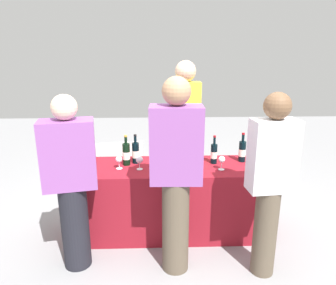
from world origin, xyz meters
name	(u,v)px	position (x,y,z in m)	size (l,w,h in m)	color
ground_plane	(168,230)	(0.00, 0.00, 0.00)	(12.00, 12.00, 0.00)	gray
tasting_table	(168,199)	(0.00, 0.00, 0.37)	(1.99, 0.64, 0.74)	maroon
wine_bottle_0	(92,153)	(-0.79, 0.12, 0.85)	(0.07, 0.07, 0.30)	black
wine_bottle_1	(126,154)	(-0.42, 0.05, 0.85)	(0.08, 0.08, 0.31)	black
wine_bottle_2	(136,153)	(-0.33, 0.11, 0.85)	(0.07, 0.07, 0.31)	black
wine_bottle_3	(188,152)	(0.22, 0.14, 0.84)	(0.08, 0.08, 0.30)	black
wine_bottle_4	(198,152)	(0.32, 0.14, 0.84)	(0.08, 0.08, 0.30)	black
wine_bottle_5	(214,153)	(0.48, 0.07, 0.84)	(0.07, 0.07, 0.30)	black
wine_bottle_6	(242,151)	(0.79, 0.12, 0.85)	(0.07, 0.07, 0.31)	black
wine_glass_0	(119,160)	(-0.49, -0.06, 0.83)	(0.07, 0.07, 0.13)	silver
wine_glass_1	(139,160)	(-0.28, -0.08, 0.83)	(0.07, 0.07, 0.14)	silver
wine_glass_2	(222,160)	(0.52, -0.12, 0.84)	(0.07, 0.07, 0.14)	silver
server_pouring	(185,128)	(0.22, 0.58, 0.99)	(0.35, 0.24, 1.76)	brown
guest_0	(71,180)	(-0.83, -0.53, 0.82)	(0.47, 0.32, 1.54)	black
guest_1	(176,172)	(0.04, -0.61, 0.91)	(0.43, 0.24, 1.68)	brown
guest_2	(270,180)	(0.80, -0.69, 0.86)	(0.38, 0.23, 1.57)	brown
menu_board	(121,169)	(-0.60, 0.91, 0.36)	(0.60, 0.03, 0.73)	white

